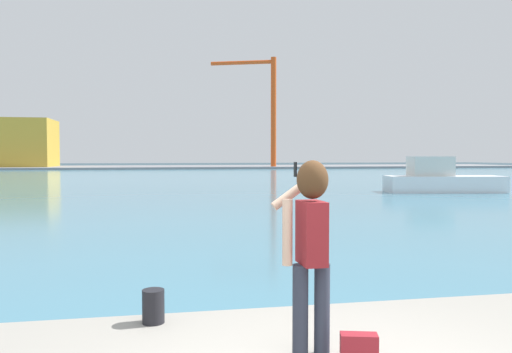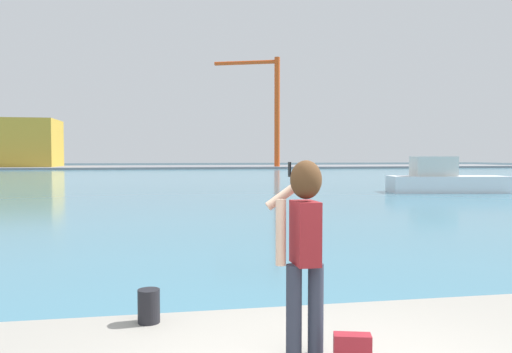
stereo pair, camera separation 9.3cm
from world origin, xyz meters
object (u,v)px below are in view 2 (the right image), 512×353
(handbag, at_px, (352,348))
(boat_moored, at_px, (444,180))
(warehouse_left, at_px, (23,143))
(port_crane, at_px, (270,101))
(person_photographer, at_px, (304,237))
(harbor_bollard, at_px, (149,306))

(handbag, bearing_deg, boat_moored, 57.55)
(handbag, bearing_deg, warehouse_left, 106.56)
(boat_moored, height_order, port_crane, port_crane)
(boat_moored, distance_m, warehouse_left, 80.10)
(warehouse_left, bearing_deg, boat_moored, -57.41)
(boat_moored, distance_m, port_crane, 61.78)
(handbag, distance_m, warehouse_left, 96.18)
(handbag, xyz_separation_m, port_crane, (17.10, 85.37, 11.75))
(person_photographer, xyz_separation_m, boat_moored, (16.08, 24.50, -0.80))
(harbor_bollard, bearing_deg, person_photographer, -39.31)
(harbor_bollard, relative_size, port_crane, 0.02)
(person_photographer, height_order, boat_moored, boat_moored)
(person_photographer, bearing_deg, warehouse_left, 14.94)
(harbor_bollard, distance_m, warehouse_left, 94.41)
(handbag, bearing_deg, port_crane, 78.67)
(boat_moored, relative_size, port_crane, 0.38)
(harbor_bollard, xyz_separation_m, boat_moored, (17.47, 23.37, 0.08))
(handbag, bearing_deg, person_photographer, 152.37)
(person_photographer, distance_m, port_crane, 87.61)
(handbag, xyz_separation_m, boat_moored, (15.70, 24.70, 0.14))
(person_photographer, relative_size, handbag, 5.44)
(handbag, distance_m, port_crane, 87.85)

